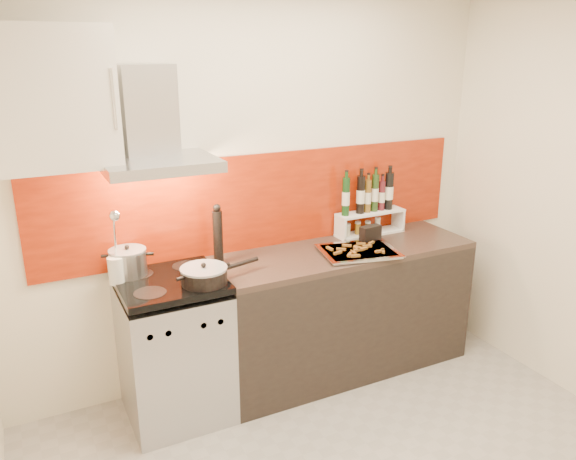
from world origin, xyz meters
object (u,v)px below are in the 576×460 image
stock_pot (128,262)px  saute_pan (205,275)px  range_stove (175,350)px  baking_tray (358,251)px  pepper_mill (218,235)px  counter (342,309)px

stock_pot → saute_pan: bearing=-40.3°
range_stove → baking_tray: size_ratio=1.62×
pepper_mill → baking_tray: bearing=-15.2°
baking_tray → saute_pan: bearing=-178.2°
saute_pan → baking_tray: 1.07m
range_stove → counter: bearing=0.2°
range_stove → pepper_mill: size_ratio=2.35×
counter → baking_tray: baking_tray is taller
counter → stock_pot: stock_pot is taller
baking_tray → counter: bearing=106.9°
stock_pot → range_stove: bearing=-39.7°
saute_pan → stock_pot: bearing=139.7°
counter → pepper_mill: bearing=171.8°
stock_pot → baking_tray: (1.43, -0.28, -0.08)m
range_stove → pepper_mill: pepper_mill is taller
pepper_mill → baking_tray: 0.93m
stock_pot → baking_tray: bearing=-11.0°
counter → baking_tray: (0.04, -0.12, 0.47)m
range_stove → counter: (1.20, 0.00, 0.01)m
stock_pot → saute_pan: stock_pot is taller
range_stove → pepper_mill: bearing=20.1°
range_stove → saute_pan: saute_pan is taller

